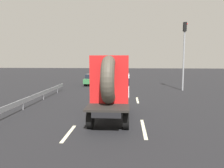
% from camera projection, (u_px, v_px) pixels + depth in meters
% --- Properties ---
extents(ground_plane, '(120.00, 120.00, 0.00)m').
position_uv_depth(ground_plane, '(109.00, 119.00, 12.32)').
color(ground_plane, black).
extents(flatbed_truck, '(2.02, 5.14, 3.46)m').
position_uv_depth(flatbed_truck, '(111.00, 88.00, 12.45)').
color(flatbed_truck, black).
rests_on(flatbed_truck, ground_plane).
extents(distant_sedan, '(1.78, 4.14, 1.35)m').
position_uv_depth(distant_sedan, '(93.00, 79.00, 27.76)').
color(distant_sedan, black).
rests_on(distant_sedan, ground_plane).
extents(traffic_light, '(0.42, 0.36, 6.88)m').
position_uv_depth(traffic_light, '(184.00, 47.00, 22.48)').
color(traffic_light, gray).
rests_on(traffic_light, ground_plane).
extents(guardrail, '(0.10, 14.18, 0.71)m').
position_uv_depth(guardrail, '(34.00, 97.00, 16.12)').
color(guardrail, gray).
rests_on(guardrail, ground_plane).
extents(lane_dash_left_near, '(0.16, 2.28, 0.01)m').
position_uv_depth(lane_dash_left_near, '(69.00, 133.00, 9.90)').
color(lane_dash_left_near, beige).
rests_on(lane_dash_left_near, ground_plane).
extents(lane_dash_left_far, '(0.16, 2.06, 0.01)m').
position_uv_depth(lane_dash_left_far, '(95.00, 100.00, 17.83)').
color(lane_dash_left_far, beige).
rests_on(lane_dash_left_far, ground_plane).
extents(lane_dash_right_near, '(0.16, 2.99, 0.01)m').
position_uv_depth(lane_dash_right_near, '(144.00, 128.00, 10.60)').
color(lane_dash_right_near, beige).
rests_on(lane_dash_right_near, ground_plane).
extents(lane_dash_right_far, '(0.16, 2.50, 0.01)m').
position_uv_depth(lane_dash_right_far, '(137.00, 100.00, 17.69)').
color(lane_dash_right_far, beige).
rests_on(lane_dash_right_far, ground_plane).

